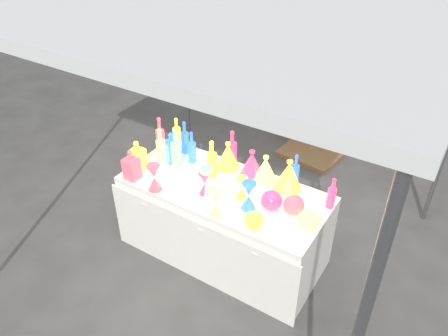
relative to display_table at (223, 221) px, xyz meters
The scene contains 33 objects.
ground 0.37m from the display_table, 90.00° to the left, with size 80.00×80.00×0.00m, color #5C5A55.
display_table is the anchor object (origin of this frame).
cardboard_box_closed 2.60m from the display_table, 98.54° to the left, with size 0.60×0.43×0.43m, color olive.
cardboard_box_flat 2.00m from the display_table, 89.28° to the left, with size 0.71×0.50×0.06m, color olive.
bottle_0 1.00m from the display_table, 154.89° to the left, with size 0.08×0.08×0.29m, color #F83E17, non-canonical shape.
bottle_1 0.73m from the display_table, 157.76° to the left, with size 0.08×0.08×0.32m, color #1B9855, non-canonical shape.
bottle_2 1.00m from the display_table, 168.27° to the left, with size 0.08×0.08×0.37m, color orange, non-canonical shape.
bottle_3 0.67m from the display_table, 110.72° to the left, with size 0.09×0.09×0.35m, color #1C34A4, non-canonical shape.
bottle_4 0.90m from the display_table, behind, with size 0.08×0.08×0.34m, color #145F7E, non-canonical shape.
bottle_5 0.78m from the display_table, behind, with size 0.09×0.09×0.40m, color #A62192, non-canonical shape.
bottle_6 0.59m from the display_table, 150.22° to the left, with size 0.09×0.09×0.35m, color #F83E17, non-canonical shape.
bottle_7 0.87m from the display_table, 154.84° to the left, with size 0.08×0.08×0.33m, color #1B9855, non-canonical shape.
decanter_0 0.98m from the display_table, 169.05° to the right, with size 0.12×0.12×0.28m, color #F83E17, non-canonical shape.
decanter_1 0.96m from the display_table, 158.04° to the right, with size 0.12×0.12×0.29m, color orange, non-canonical shape.
decanter_2 0.83m from the display_table, behind, with size 0.13×0.13×0.30m, color #1B9855, non-canonical shape.
hourglass_0 0.76m from the display_table, 145.79° to the right, with size 0.12×0.12×0.24m, color orange, non-canonical shape.
hourglass_1 0.51m from the display_table, 121.62° to the right, with size 0.10×0.10×0.20m, color #1C34A4, non-canonical shape.
hourglass_2 0.60m from the display_table, 66.77° to the right, with size 0.11×0.11×0.23m, color #145F7E, non-canonical shape.
hourglass_3 0.52m from the display_table, 122.62° to the right, with size 0.12×0.12×0.24m, color #A62192, non-canonical shape.
hourglass_4 0.51m from the display_table, ahead, with size 0.10×0.10×0.20m, color #F83E17, non-canonical shape.
hourglass_5 0.60m from the display_table, 21.12° to the right, with size 0.12×0.12×0.25m, color #1B9855, non-canonical shape.
globe_0 0.70m from the display_table, 32.82° to the right, with size 0.15×0.15×0.12m, color #F83E17, non-canonical shape.
globe_1 0.92m from the display_table, ahead, with size 0.16×0.16×0.13m, color #145F7E, non-canonical shape.
globe_2 0.78m from the display_table, ahead, with size 0.17×0.17×0.14m, color orange, non-canonical shape.
globe_3 0.65m from the display_table, ahead, with size 0.18×0.18×0.14m, color #1C34A4, non-canonical shape.
lampshade_0 0.60m from the display_table, 115.06° to the left, with size 0.22×0.22×0.26m, color #EAFF35, non-canonical shape.
lampshade_1 0.75m from the display_table, 31.98° to the left, with size 0.24×0.24×0.28m, color #EAFF35, non-canonical shape.
lampshade_2 0.59m from the display_table, 69.26° to the left, with size 0.22×0.22×0.26m, color #1C34A4, non-canonical shape.
lampshade_3 0.63m from the display_table, 49.82° to the left, with size 0.21×0.21×0.25m, color #145F7E, non-canonical shape.
bottle_8 0.81m from the display_table, 37.03° to the left, with size 0.07×0.07×0.31m, color #1B9855, non-canonical shape.
bottle_9 1.03m from the display_table, 17.27° to the left, with size 0.06×0.06×0.26m, color orange, non-canonical shape.
bottle_10 1.03m from the display_table, 15.78° to the left, with size 0.06×0.06×0.28m, color #1C34A4, non-canonical shape.
bottle_11 0.75m from the display_table, 13.67° to the left, with size 0.06×0.06×0.27m, color #145F7E, non-canonical shape.
Camera 1 is at (1.60, -2.52, 3.00)m, focal length 35.00 mm.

